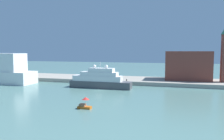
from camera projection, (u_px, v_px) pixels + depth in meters
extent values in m
plane|color=slate|center=(99.00, 91.00, 82.60)|extent=(400.00, 400.00, 0.00)
cube|color=gray|center=(117.00, 80.00, 107.70)|extent=(110.00, 20.68, 1.67)
cube|color=#4C4C51|center=(100.00, 85.00, 88.72)|extent=(25.10, 4.94, 2.77)
cube|color=white|center=(98.00, 78.00, 88.86)|extent=(20.08, 4.54, 2.17)
cube|color=white|center=(99.00, 74.00, 88.48)|extent=(15.06, 4.15, 1.54)
cube|color=white|center=(102.00, 70.00, 88.07)|extent=(10.04, 3.75, 1.55)
cylinder|color=silver|center=(100.00, 65.00, 88.03)|extent=(0.16, 0.16, 2.60)
sphere|color=white|center=(106.00, 67.00, 87.38)|extent=(1.33, 1.33, 1.33)
sphere|color=white|center=(95.00, 66.00, 88.79)|extent=(1.33, 1.33, 1.33)
cube|color=#C66019|center=(85.00, 107.00, 56.98)|extent=(3.54, 1.58, 0.61)
cube|color=#8C6647|center=(83.00, 105.00, 57.08)|extent=(1.56, 1.26, 0.61)
cylinder|color=#B2B2B2|center=(86.00, 103.00, 56.78)|extent=(0.06, 0.06, 1.79)
cone|color=red|center=(86.00, 98.00, 56.67)|extent=(1.86, 1.86, 0.65)
cube|color=brown|center=(188.00, 66.00, 100.68)|extent=(19.66, 13.13, 13.07)
cube|color=silver|center=(82.00, 77.00, 108.95)|extent=(4.45, 1.76, 0.78)
cube|color=#262D33|center=(81.00, 75.00, 108.94)|extent=(2.67, 1.59, 0.68)
cylinder|color=maroon|center=(85.00, 77.00, 104.14)|extent=(0.36, 0.36, 1.40)
sphere|color=tan|center=(85.00, 76.00, 104.07)|extent=(0.24, 0.24, 0.24)
cylinder|color=black|center=(127.00, 80.00, 97.03)|extent=(0.37, 0.37, 0.85)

